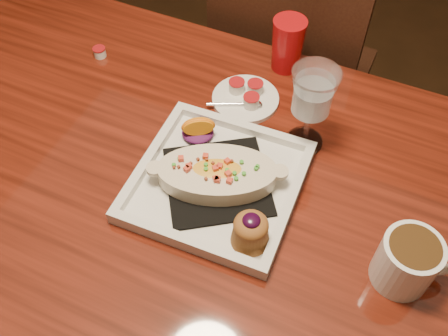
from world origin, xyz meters
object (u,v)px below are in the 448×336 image
at_px(chair_far, 289,76).
at_px(goblet, 313,97).
at_px(plate, 220,182).
at_px(coffee_mug, 409,261).
at_px(red_tumbler, 288,45).
at_px(table, 191,211).
at_px(saucer, 245,97).

height_order(chair_far, goblet, goblet).
bearing_deg(plate, coffee_mug, -8.05).
xyz_separation_m(chair_far, red_tumbler, (0.05, -0.24, 0.31)).
distance_m(table, red_tumbler, 0.43).
relative_size(table, chair_far, 1.61).
distance_m(plate, red_tumbler, 0.38).
relative_size(table, saucer, 10.29).
bearing_deg(table, goblet, 48.73).
bearing_deg(goblet, plate, -120.59).
xyz_separation_m(chair_far, coffee_mug, (0.41, -0.65, 0.30)).
bearing_deg(red_tumbler, goblet, -60.10).
bearing_deg(goblet, chair_far, 110.87).
xyz_separation_m(chair_far, goblet, (0.17, -0.44, 0.37)).
distance_m(table, chair_far, 0.65).
bearing_deg(table, plate, 11.19).
xyz_separation_m(table, goblet, (0.17, 0.19, 0.23)).
distance_m(plate, goblet, 0.23).
xyz_separation_m(coffee_mug, saucer, (-0.40, 0.27, -0.04)).
distance_m(chair_far, coffee_mug, 0.83).
bearing_deg(goblet, red_tumbler, 119.90).
xyz_separation_m(plate, red_tumbler, (-0.01, 0.38, 0.04)).
height_order(table, saucer, saucer).
distance_m(goblet, saucer, 0.21).
bearing_deg(goblet, saucer, 158.95).
bearing_deg(plate, goblet, 56.82).
relative_size(table, coffee_mug, 11.33).
bearing_deg(coffee_mug, chair_far, 100.20).
xyz_separation_m(table, coffee_mug, (0.41, -0.02, 0.15)).
height_order(table, coffee_mug, coffee_mug).
distance_m(chair_far, red_tumbler, 0.39).
bearing_deg(table, red_tumbler, 82.61).
relative_size(chair_far, plate, 2.95).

